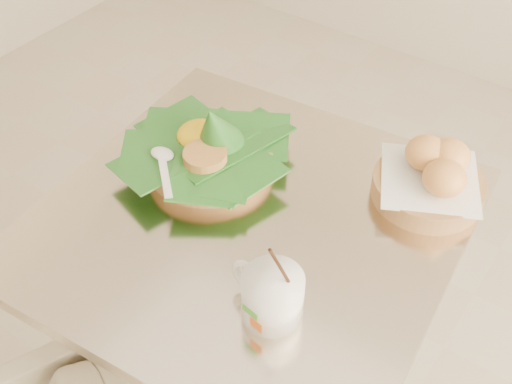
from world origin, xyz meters
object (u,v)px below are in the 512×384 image
Objects in this scene: cafe_table at (250,294)px; rice_basket at (209,148)px; bread_basket at (432,178)px; coffee_mug at (271,294)px.

rice_basket reaches higher than cafe_table.
bread_basket is at bearing 23.61° from rice_basket.
rice_basket is 0.41m from bread_basket.
bread_basket is 1.40× the size of coffee_mug.
rice_basket is at bearing 153.61° from cafe_table.
bread_basket is (0.23, 0.24, 0.26)m from cafe_table.
coffee_mug is at bearing -44.78° from cafe_table.
coffee_mug reaches higher than bread_basket.
rice_basket is 0.36m from coffee_mug.
rice_basket is 1.35× the size of bread_basket.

